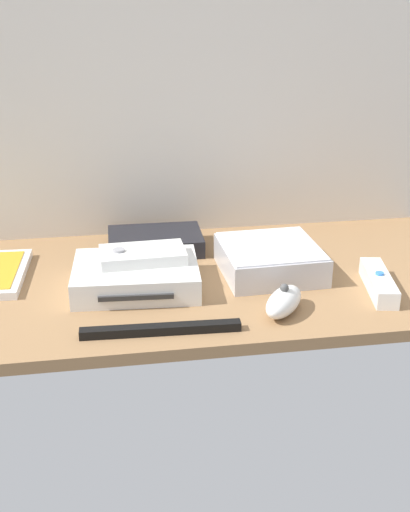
{
  "coord_description": "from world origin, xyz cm",
  "views": [
    {
      "loc": [
        -16.75,
        -104.4,
        48.61
      ],
      "look_at": [
        0.0,
        0.0,
        4.0
      ],
      "focal_mm": 45.96,
      "sensor_mm": 36.0,
      "label": 1
    }
  ],
  "objects_px": {
    "remote_nunchuk": "(284,301)",
    "sensor_bar": "(161,329)",
    "remote_wand": "(379,283)",
    "network_router": "(155,242)",
    "game_console": "(136,276)",
    "mini_computer": "(270,258)",
    "remote_classic_pad": "(142,255)"
  },
  "relations": [
    {
      "from": "game_console",
      "to": "sensor_bar",
      "type": "height_order",
      "value": "game_console"
    },
    {
      "from": "game_console",
      "to": "remote_classic_pad",
      "type": "xyz_separation_m",
      "value": [
        0.01,
        0.01,
        0.03
      ]
    },
    {
      "from": "mini_computer",
      "to": "sensor_bar",
      "type": "bearing_deg",
      "value": -137.95
    },
    {
      "from": "game_console",
      "to": "remote_nunchuk",
      "type": "bearing_deg",
      "value": -26.56
    },
    {
      "from": "game_console",
      "to": "remote_wand",
      "type": "height_order",
      "value": "game_console"
    },
    {
      "from": "network_router",
      "to": "sensor_bar",
      "type": "bearing_deg",
      "value": -92.86
    },
    {
      "from": "remote_nunchuk",
      "to": "game_console",
      "type": "bearing_deg",
      "value": -172.72
    },
    {
      "from": "remote_wand",
      "to": "remote_classic_pad",
      "type": "height_order",
      "value": "remote_classic_pad"
    },
    {
      "from": "mini_computer",
      "to": "remote_nunchuk",
      "type": "relative_size",
      "value": 1.66
    },
    {
      "from": "network_router",
      "to": "remote_wand",
      "type": "height_order",
      "value": "same"
    },
    {
      "from": "mini_computer",
      "to": "network_router",
      "type": "relative_size",
      "value": 0.97
    },
    {
      "from": "game_console",
      "to": "remote_wand",
      "type": "distance_m",
      "value": 0.41
    },
    {
      "from": "remote_wand",
      "to": "sensor_bar",
      "type": "bearing_deg",
      "value": -156.56
    },
    {
      "from": "sensor_bar",
      "to": "remote_classic_pad",
      "type": "bearing_deg",
      "value": 96.53
    },
    {
      "from": "mini_computer",
      "to": "sensor_bar",
      "type": "xyz_separation_m",
      "value": [
        -0.21,
        -0.19,
        -0.02
      ]
    },
    {
      "from": "network_router",
      "to": "sensor_bar",
      "type": "height_order",
      "value": "network_router"
    },
    {
      "from": "network_router",
      "to": "remote_wand",
      "type": "xyz_separation_m",
      "value": [
        0.36,
        -0.24,
        -0.0
      ]
    },
    {
      "from": "remote_classic_pad",
      "to": "remote_nunchuk",
      "type": "bearing_deg",
      "value": -36.24
    },
    {
      "from": "remote_classic_pad",
      "to": "sensor_bar",
      "type": "height_order",
      "value": "remote_classic_pad"
    },
    {
      "from": "game_console",
      "to": "mini_computer",
      "type": "xyz_separation_m",
      "value": [
        0.24,
        0.03,
        0.0
      ]
    },
    {
      "from": "remote_classic_pad",
      "to": "sensor_bar",
      "type": "bearing_deg",
      "value": -87.79
    },
    {
      "from": "sensor_bar",
      "to": "remote_nunchuk",
      "type": "bearing_deg",
      "value": 12.4
    },
    {
      "from": "remote_nunchuk",
      "to": "sensor_bar",
      "type": "xyz_separation_m",
      "value": [
        -0.2,
        -0.03,
        -0.01
      ]
    },
    {
      "from": "remote_wand",
      "to": "network_router",
      "type": "bearing_deg",
      "value": 156.12
    },
    {
      "from": "remote_nunchuk",
      "to": "sensor_bar",
      "type": "height_order",
      "value": "remote_nunchuk"
    },
    {
      "from": "game_console",
      "to": "remote_classic_pad",
      "type": "relative_size",
      "value": 1.49
    },
    {
      "from": "remote_nunchuk",
      "to": "sensor_bar",
      "type": "bearing_deg",
      "value": -132.7
    },
    {
      "from": "mini_computer",
      "to": "remote_classic_pad",
      "type": "height_order",
      "value": "remote_classic_pad"
    },
    {
      "from": "game_console",
      "to": "remote_wand",
      "type": "relative_size",
      "value": 1.44
    },
    {
      "from": "game_console",
      "to": "sensor_bar",
      "type": "bearing_deg",
      "value": -77.48
    },
    {
      "from": "remote_wand",
      "to": "remote_classic_pad",
      "type": "relative_size",
      "value": 1.04
    },
    {
      "from": "remote_wand",
      "to": "remote_nunchuk",
      "type": "height_order",
      "value": "remote_nunchuk"
    }
  ]
}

